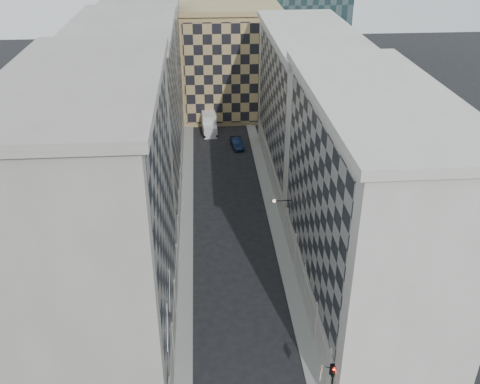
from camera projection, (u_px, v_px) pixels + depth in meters
sidewalk_west at (187, 224)px, 63.17m from camera, size 1.50×100.00×0.15m
sidewalk_east at (275, 220)px, 63.87m from camera, size 1.50×100.00×0.15m
bldg_left_a at (102, 228)px, 40.54m from camera, size 10.80×22.80×23.70m
bldg_left_b at (132, 127)px, 60.04m from camera, size 10.80×22.80×22.70m
bldg_left_c at (147, 75)px, 79.53m from camera, size 10.80×22.80×21.70m
bldg_right_a at (366, 208)px, 46.21m from camera, size 10.80×26.80×20.70m
bldg_right_b at (308, 107)px, 70.07m from camera, size 10.80×28.80×19.70m
tan_block at (229, 60)px, 92.34m from camera, size 16.80×14.80×18.80m
flagpoles_left at (168, 308)px, 38.33m from camera, size 0.10×6.33×2.33m
bracket_lamp at (276, 201)px, 55.63m from camera, size 1.98×0.36×0.36m
traffic_light at (333, 376)px, 39.26m from camera, size 0.49×0.42×3.93m
box_truck at (209, 125)px, 87.84m from camera, size 2.52×5.62×3.03m
dark_car at (237, 143)px, 82.71m from camera, size 2.09×4.55×1.45m
shop_sign at (322, 373)px, 38.42m from camera, size 1.30×0.75×0.87m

